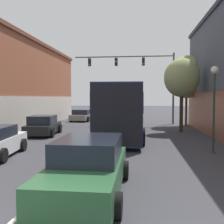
# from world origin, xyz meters

# --- Properties ---
(lane_center_line) EXTENTS (0.14, 38.99, 0.01)m
(lane_center_line) POSITION_xyz_m (0.00, 13.49, 0.00)
(lane_center_line) COLOR silver
(lane_center_line) RESTS_ON ground_plane
(bus) EXTENTS (3.08, 10.40, 3.40)m
(bus) POSITION_xyz_m (1.43, 13.90, 1.91)
(bus) COLOR navy
(bus) RESTS_ON ground_plane
(hatchback_foreground) EXTENTS (2.14, 4.56, 1.50)m
(hatchback_foreground) POSITION_xyz_m (1.26, 3.44, 0.70)
(hatchback_foreground) COLOR #285633
(hatchback_foreground) RESTS_ON ground_plane
(parked_car_left_near) EXTENTS (2.31, 4.02, 1.39)m
(parked_car_left_near) POSITION_xyz_m (-4.13, 14.16, 0.66)
(parked_car_left_near) COLOR black
(parked_car_left_near) RESTS_ON ground_plane
(parked_car_left_mid) EXTENTS (2.57, 4.27, 1.30)m
(parked_car_left_mid) POSITION_xyz_m (-3.73, 25.38, 0.62)
(parked_car_left_mid) COLOR slate
(parked_car_left_mid) RESTS_ON ground_plane
(traffic_signal_gantry) EXTENTS (10.03, 0.36, 7.06)m
(traffic_signal_gantry) POSITION_xyz_m (2.65, 22.98, 5.31)
(traffic_signal_gantry) COLOR #514C47
(traffic_signal_gantry) RESTS_ON ground_plane
(street_lamp) EXTENTS (0.36, 0.36, 4.12)m
(street_lamp) POSITION_xyz_m (6.16, 9.22, 2.62)
(street_lamp) COLOR #233323
(street_lamp) RESTS_ON ground_plane
(street_tree_near) EXTENTS (3.55, 3.19, 6.48)m
(street_tree_near) POSITION_xyz_m (6.91, 21.13, 4.52)
(street_tree_near) COLOR brown
(street_tree_near) RESTS_ON ground_plane
(street_tree_far) EXTENTS (2.68, 2.41, 5.63)m
(street_tree_far) POSITION_xyz_m (5.82, 16.83, 4.12)
(street_tree_far) COLOR #3D2D1E
(street_tree_far) RESTS_ON ground_plane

